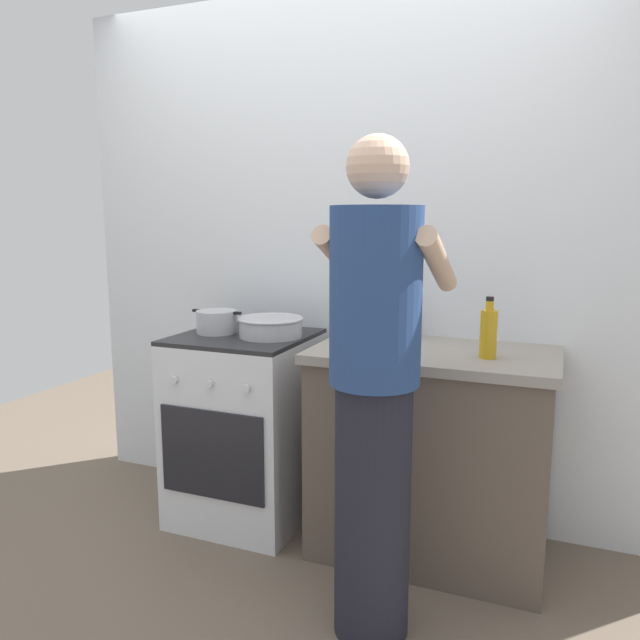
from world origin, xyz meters
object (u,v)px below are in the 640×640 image
utensil_crock (401,318)px  oil_bottle (488,333)px  person (375,395)px  stove_range (245,427)px  pot (217,322)px  mixing_bowl (271,326)px

utensil_crock → oil_bottle: size_ratio=1.26×
person → oil_bottle: bearing=59.9°
stove_range → person: person is taller
stove_range → pot: (-0.14, -0.00, 0.50)m
utensil_crock → oil_bottle: bearing=-32.9°
oil_bottle → person: bearing=-120.1°
stove_range → person: size_ratio=0.53×
person → stove_range: bearing=144.6°
stove_range → oil_bottle: size_ratio=3.72×
pot → utensil_crock: size_ratio=0.85×
mixing_bowl → utensil_crock: (0.56, 0.20, 0.04)m
utensil_crock → person: (0.12, -0.79, -0.13)m
pot → mixing_bowl: 0.28m
utensil_crock → oil_bottle: (0.42, -0.27, 0.01)m
stove_range → pot: pot is taller
mixing_bowl → person: person is taller
pot → mixing_bowl: pot is taller
oil_bottle → person: person is taller
stove_range → mixing_bowl: (0.14, 0.01, 0.50)m
pot → utensil_crock: (0.84, 0.21, 0.04)m
utensil_crock → oil_bottle: 0.50m
pot → oil_bottle: 1.26m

